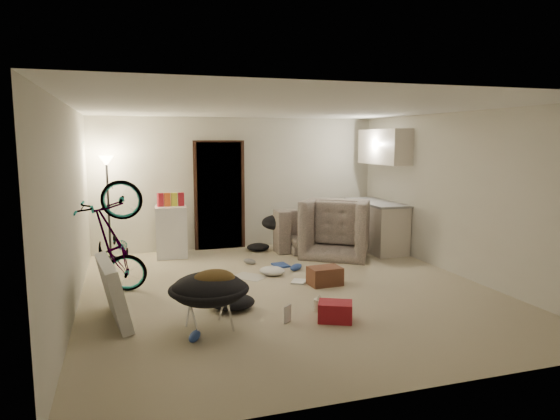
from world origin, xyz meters
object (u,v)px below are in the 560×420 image
object	(u,v)px
mini_fridge	(171,231)
saucer_chair	(209,296)
bicycle	(114,264)
drink_case_a	(325,276)
floor_lamp	(107,185)
tv_box	(113,291)
drink_case_b	(335,312)
sofa	(323,232)
armchair	(339,233)
juicer	(319,304)
kitchen_counter	(376,226)

from	to	relation	value
mini_fridge	saucer_chair	size ratio (longest dim) A/B	1.03
bicycle	drink_case_a	size ratio (longest dim) A/B	3.47
floor_lamp	tv_box	distance (m)	3.35
drink_case_b	sofa	bearing A→B (deg)	94.97
armchair	juicer	distance (m)	3.17
drink_case_b	juicer	size ratio (longest dim) A/B	1.91
kitchen_counter	juicer	world-z (taller)	kitchen_counter
tv_box	kitchen_counter	bearing A→B (deg)	19.97
kitchen_counter	bicycle	size ratio (longest dim) A/B	0.95
floor_lamp	drink_case_b	bearing A→B (deg)	-57.34
drink_case_a	floor_lamp	bearing A→B (deg)	136.11
sofa	drink_case_b	bearing A→B (deg)	70.12
juicer	floor_lamp	bearing A→B (deg)	125.03
tv_box	drink_case_a	distance (m)	2.96
armchair	drink_case_a	distance (m)	2.06
floor_lamp	sofa	size ratio (longest dim) A/B	0.89
sofa	tv_box	world-z (taller)	tv_box
floor_lamp	saucer_chair	distance (m)	4.04
bicycle	drink_case_a	xyz separation A→B (m)	(2.88, -0.46, -0.29)
drink_case_b	juicer	distance (m)	0.40
drink_case_b	bicycle	bearing A→B (deg)	168.12
sofa	floor_lamp	bearing A→B (deg)	-2.50
bicycle	drink_case_a	distance (m)	2.93
sofa	drink_case_b	size ratio (longest dim) A/B	5.28
bicycle	tv_box	bearing A→B (deg)	-171.75
armchair	juicer	size ratio (longest dim) A/B	5.80
bicycle	saucer_chair	bearing A→B (deg)	-140.42
armchair	drink_case_b	size ratio (longest dim) A/B	3.04
sofa	armchair	world-z (taller)	armchair
drink_case_a	mini_fridge	bearing A→B (deg)	125.02
bicycle	drink_case_b	world-z (taller)	bicycle
tv_box	drink_case_b	xyz separation A→B (m)	(2.44, -0.75, -0.25)
sofa	drink_case_b	xyz separation A→B (m)	(-1.39, -3.76, -0.19)
floor_lamp	sofa	world-z (taller)	floor_lamp
bicycle	juicer	xyz separation A→B (m)	(2.40, -1.45, -0.33)
floor_lamp	mini_fridge	xyz separation A→B (m)	(1.04, -0.10, -0.85)
kitchen_counter	sofa	distance (m)	1.02
armchair	tv_box	xyz separation A→B (m)	(-3.90, -2.41, -0.02)
tv_box	juicer	xyz separation A→B (m)	(2.40, -0.36, -0.28)
mini_fridge	drink_case_a	world-z (taller)	mini_fridge
bicycle	drink_case_b	bearing A→B (deg)	-118.90
bicycle	mini_fridge	size ratio (longest dim) A/B	1.74
armchair	mini_fridge	xyz separation A→B (m)	(-2.96, 0.70, 0.07)
floor_lamp	juicer	distance (m)	4.52
mini_fridge	kitchen_counter	bearing A→B (deg)	-5.07
kitchen_counter	bicycle	distance (m)	4.95
saucer_chair	juicer	world-z (taller)	saucer_chair
armchair	juicer	bearing A→B (deg)	96.04
floor_lamp	armchair	xyz separation A→B (m)	(4.00, -0.80, -0.92)
armchair	tv_box	size ratio (longest dim) A/B	1.08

